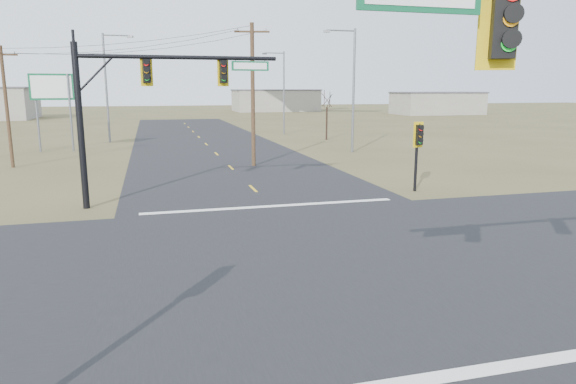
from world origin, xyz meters
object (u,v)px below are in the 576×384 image
at_px(streetlight_a, 351,84).
at_px(streetlight_b, 282,88).
at_px(pedestal_signal_ne, 419,140).
at_px(utility_pole_far, 6,105).
at_px(utility_pole_near, 253,93).
at_px(highway_sign, 53,97).
at_px(bare_tree_c, 327,99).
at_px(mast_arm_far, 145,90).
at_px(streetlight_c, 108,82).

xyz_separation_m(streetlight_a, streetlight_b, (-1.19, 19.00, -0.34)).
relative_size(pedestal_signal_ne, utility_pole_far, 0.45).
bearing_deg(utility_pole_near, highway_sign, 139.39).
xyz_separation_m(highway_sign, bare_tree_c, (26.48, 4.00, -0.29)).
bearing_deg(streetlight_a, utility_pole_far, -157.55).
xyz_separation_m(mast_arm_far, bare_tree_c, (18.61, 28.00, -0.95)).
xyz_separation_m(highway_sign, streetlight_c, (4.17, 7.23, 1.42)).
bearing_deg(pedestal_signal_ne, streetlight_a, 78.70).
bearing_deg(mast_arm_far, streetlight_c, 84.75).
distance_m(utility_pole_near, streetlight_c, 22.94).
xyz_separation_m(mast_arm_far, utility_pole_near, (7.20, 11.07, -0.25)).
xyz_separation_m(pedestal_signal_ne, bare_tree_c, (4.80, 28.43, 1.62)).
bearing_deg(bare_tree_c, highway_sign, -171.42).
bearing_deg(streetlight_a, bare_tree_c, 99.08).
bearing_deg(highway_sign, streetlight_b, 22.10).
xyz_separation_m(mast_arm_far, streetlight_a, (16.83, 16.79, 0.46)).
distance_m(highway_sign, streetlight_a, 25.77).
relative_size(mast_arm_far, highway_sign, 1.37).
relative_size(streetlight_b, streetlight_c, 0.90).
bearing_deg(streetlight_c, streetlight_b, 33.46).
relative_size(streetlight_a, streetlight_b, 1.06).
relative_size(utility_pole_far, streetlight_b, 0.85).
height_order(utility_pole_near, streetlight_c, streetlight_c).
bearing_deg(mast_arm_far, utility_pole_far, 110.26).
height_order(highway_sign, streetlight_b, streetlight_b).
height_order(utility_pole_far, bare_tree_c, utility_pole_far).
distance_m(utility_pole_far, streetlight_b, 32.66).
relative_size(pedestal_signal_ne, streetlight_c, 0.35).
bearing_deg(pedestal_signal_ne, bare_tree_c, 79.10).
height_order(pedestal_signal_ne, utility_pole_near, utility_pole_near).
distance_m(mast_arm_far, highway_sign, 25.27).
bearing_deg(highway_sign, utility_pole_near, -45.14).
relative_size(mast_arm_far, bare_tree_c, 1.64).
bearing_deg(pedestal_signal_ne, streetlight_c, 117.64).
relative_size(highway_sign, streetlight_a, 0.65).
height_order(mast_arm_far, pedestal_signal_ne, mast_arm_far).
bearing_deg(bare_tree_c, streetlight_a, -98.97).
distance_m(utility_pole_near, highway_sign, 19.86).
height_order(highway_sign, streetlight_a, streetlight_a).
bearing_deg(pedestal_signal_ne, utility_pole_far, 145.38).
bearing_deg(streetlight_c, streetlight_a, -14.90).
relative_size(pedestal_signal_ne, streetlight_a, 0.36).
bearing_deg(streetlight_b, pedestal_signal_ne, -115.63).
distance_m(highway_sign, streetlight_c, 8.46).
bearing_deg(utility_pole_near, utility_pole_far, 167.38).
xyz_separation_m(mast_arm_far, streetlight_c, (-3.71, 31.23, 0.75)).
bearing_deg(streetlight_b, streetlight_a, -109.13).
height_order(mast_arm_far, streetlight_a, streetlight_a).
bearing_deg(bare_tree_c, streetlight_c, 171.76).
distance_m(utility_pole_near, bare_tree_c, 20.42).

